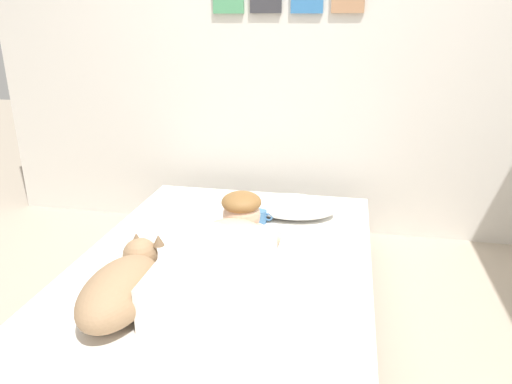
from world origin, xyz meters
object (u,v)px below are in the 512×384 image
object	(u,v)px
bed	(223,294)
person_lying	(223,256)
coffee_cup	(259,216)
pillow	(291,206)
cell_phone	(255,260)
dog	(123,286)

from	to	relation	value
bed	person_lying	world-z (taller)	person_lying
coffee_cup	bed	bearing A→B (deg)	-99.18
pillow	cell_phone	distance (m)	0.60
bed	person_lying	bearing A→B (deg)	-72.68
person_lying	dog	distance (m)	0.45
person_lying	dog	size ratio (longest dim) A/B	1.60
coffee_cup	cell_phone	bearing A→B (deg)	-81.44
pillow	coffee_cup	bearing A→B (deg)	-139.17
person_lying	coffee_cup	bearing A→B (deg)	86.45
pillow	coffee_cup	world-z (taller)	pillow
bed	cell_phone	world-z (taller)	cell_phone
person_lying	dog	bearing A→B (deg)	-135.33
pillow	coffee_cup	distance (m)	0.22
pillow	bed	bearing A→B (deg)	-111.05
person_lying	cell_phone	bearing A→B (deg)	58.68
bed	dog	xyz separation A→B (m)	(-0.28, -0.45, 0.27)
cell_phone	dog	bearing A→B (deg)	-130.95
pillow	person_lying	xyz separation A→B (m)	(-0.20, -0.77, 0.05)
bed	cell_phone	distance (m)	0.23
bed	person_lying	size ratio (longest dim) A/B	2.22
dog	coffee_cup	distance (m)	1.01
dog	cell_phone	distance (m)	0.66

